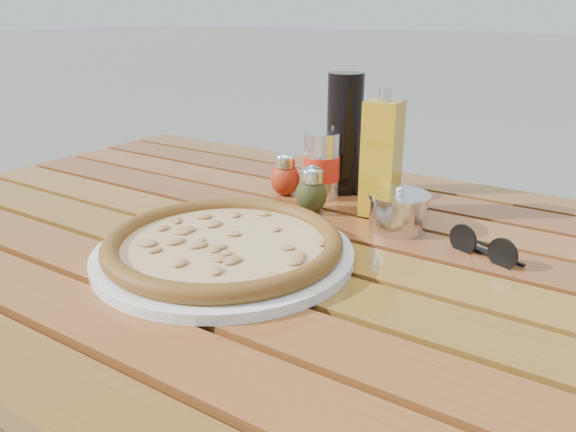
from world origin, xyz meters
The scene contains 10 objects.
table centered at (0.00, 0.00, 0.67)m, with size 1.40×0.90×0.75m.
plate centered at (-0.03, -0.10, 0.76)m, with size 0.36×0.36×0.01m, color white.
pizza centered at (-0.03, -0.10, 0.77)m, with size 0.34×0.34×0.03m.
pepper_shaker centered at (-0.11, 0.18, 0.79)m, with size 0.06×0.06×0.08m.
oregano_shaker centered at (-0.02, 0.13, 0.79)m, with size 0.05×0.05×0.08m.
dark_bottle centered at (-0.03, 0.26, 0.86)m, with size 0.07×0.07×0.22m, color black.
soda_can centered at (-0.05, 0.21, 0.81)m, with size 0.08×0.08×0.12m.
olive_oil_cruet centered at (0.08, 0.18, 0.85)m, with size 0.06×0.06×0.21m.
parmesan_tin centered at (0.13, 0.13, 0.78)m, with size 0.10×0.10×0.07m.
sunglasses centered at (0.27, 0.10, 0.77)m, with size 0.11×0.05×0.04m.
Camera 1 is at (0.44, -0.65, 1.08)m, focal length 35.00 mm.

